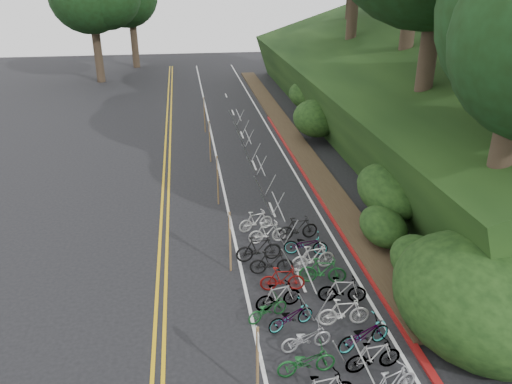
{
  "coord_description": "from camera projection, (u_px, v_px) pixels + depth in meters",
  "views": [
    {
      "loc": [
        -0.82,
        -11.17,
        10.53
      ],
      "look_at": [
        2.21,
        9.28,
        1.3
      ],
      "focal_mm": 35.0,
      "sensor_mm": 36.0,
      "label": 1
    }
  ],
  "objects": [
    {
      "name": "bike_front",
      "position": [
        268.0,
        309.0,
        16.29
      ],
      "size": [
        1.09,
        1.58,
        0.79
      ],
      "primitive_type": "imported",
      "rotation": [
        0.0,
        0.0,
        2.0
      ],
      "color": "#144C1E",
      "rests_on": "ground"
    },
    {
      "name": "signposts_rest",
      "position": [
        213.0,
        156.0,
        26.63
      ],
      "size": [
        0.08,
        18.4,
        2.5
      ],
      "color": "brown",
      "rests_on": "ground"
    },
    {
      "name": "ground",
      "position": [
        228.0,
        366.0,
        14.49
      ],
      "size": [
        120.0,
        120.0,
        0.0
      ],
      "primitive_type": "plane",
      "color": "black",
      "rests_on": "ground"
    },
    {
      "name": "embankment",
      "position": [
        398.0,
        104.0,
        32.37
      ],
      "size": [
        14.3,
        48.14,
        9.11
      ],
      "color": "black",
      "rests_on": "ground"
    },
    {
      "name": "red_curb",
      "position": [
        314.0,
        189.0,
        26.07
      ],
      "size": [
        0.25,
        28.0,
        0.1
      ],
      "primitive_type": "cube",
      "color": "maroon",
      "rests_on": "ground"
    },
    {
      "name": "bike_racks_rest",
      "position": [
        260.0,
        170.0,
        26.28
      ],
      "size": [
        1.14,
        23.0,
        1.17
      ],
      "color": "#9FA1A3",
      "rests_on": "ground"
    },
    {
      "name": "road_markings",
      "position": [
        221.0,
        212.0,
        23.69
      ],
      "size": [
        7.47,
        80.0,
        0.01
      ],
      "color": "gold",
      "rests_on": "ground"
    },
    {
      "name": "bike_rack_front",
      "position": [
        367.0,
        382.0,
        12.8
      ],
      "size": [
        1.16,
        2.75,
        1.2
      ],
      "color": "#9FA1A3",
      "rests_on": "ground"
    },
    {
      "name": "bike_valet",
      "position": [
        312.0,
        300.0,
        16.58
      ],
      "size": [
        3.44,
        12.88,
        1.09
      ],
      "color": "slate",
      "rests_on": "ground"
    },
    {
      "name": "signpost_near",
      "position": [
        258.0,
        359.0,
        12.86
      ],
      "size": [
        0.08,
        0.4,
        2.36
      ],
      "color": "brown",
      "rests_on": "ground"
    }
  ]
}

